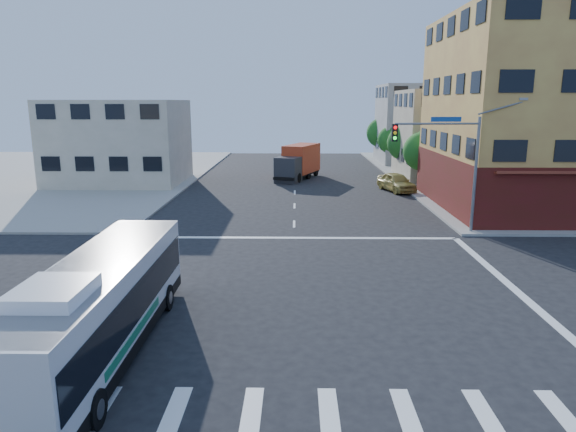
{
  "coord_description": "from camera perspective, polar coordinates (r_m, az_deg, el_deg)",
  "views": [
    {
      "loc": [
        0.13,
        -19.71,
        7.86
      ],
      "look_at": [
        -0.26,
        4.39,
        2.47
      ],
      "focal_mm": 32.0,
      "sensor_mm": 36.0,
      "label": 1
    }
  ],
  "objects": [
    {
      "name": "parked_car",
      "position": [
        46.89,
        11.96,
        3.71
      ],
      "size": [
        3.23,
        5.19,
        1.65
      ],
      "primitive_type": "imported",
      "rotation": [
        0.0,
        0.0,
        0.28
      ],
      "color": "tan",
      "rests_on": "ground"
    },
    {
      "name": "ground",
      "position": [
        21.22,
        0.52,
        -9.13
      ],
      "size": [
        120.0,
        120.0,
        0.0
      ],
      "primitive_type": "plane",
      "color": "black",
      "rests_on": "ground"
    },
    {
      "name": "box_truck",
      "position": [
        53.31,
        1.14,
        5.96
      ],
      "size": [
        4.89,
        7.99,
        3.47
      ],
      "rotation": [
        0.0,
        0.0,
        -0.37
      ],
      "color": "#28292E",
      "rests_on": "ground"
    },
    {
      "name": "street_tree_d",
      "position": [
        72.7,
        10.39,
        9.27
      ],
      "size": [
        4.0,
        4.0,
        6.03
      ],
      "color": "#372214",
      "rests_on": "ground"
    },
    {
      "name": "street_tree_c",
      "position": [
        64.86,
        11.52,
        8.47
      ],
      "size": [
        3.4,
        3.4,
        5.29
      ],
      "color": "#372214",
      "rests_on": "ground"
    },
    {
      "name": "street_tree_b",
      "position": [
        57.01,
        12.98,
        8.16
      ],
      "size": [
        3.8,
        3.8,
        5.79
      ],
      "color": "#372214",
      "rests_on": "ground"
    },
    {
      "name": "building_east_far",
      "position": [
        69.81,
        15.13,
        9.84
      ],
      "size": [
        12.06,
        10.06,
        10.0
      ],
      "color": "#A8A8A2",
      "rests_on": "ground"
    },
    {
      "name": "building_east_near",
      "position": [
        56.37,
        18.54,
        8.56
      ],
      "size": [
        12.06,
        10.06,
        9.0
      ],
      "color": "#BCB28F",
      "rests_on": "ground"
    },
    {
      "name": "transit_bus",
      "position": [
        17.14,
        -20.19,
        -9.4
      ],
      "size": [
        2.63,
        11.49,
        3.4
      ],
      "rotation": [
        0.0,
        0.0,
        0.01
      ],
      "color": "black",
      "rests_on": "ground"
    },
    {
      "name": "building_west",
      "position": [
        52.71,
        -18.23,
        7.79
      ],
      "size": [
        12.06,
        10.06,
        8.0
      ],
      "color": "beige",
      "rests_on": "ground"
    },
    {
      "name": "street_tree_a",
      "position": [
        49.25,
        14.88,
        7.22
      ],
      "size": [
        3.6,
        3.6,
        5.53
      ],
      "color": "#372214",
      "rests_on": "ground"
    },
    {
      "name": "corner_building_ne",
      "position": [
        43.09,
        28.71,
        8.47
      ],
      "size": [
        18.1,
        15.44,
        14.0
      ],
      "color": "gold",
      "rests_on": "ground"
    },
    {
      "name": "signal_mast_ne",
      "position": [
        31.75,
        17.42,
        6.84
      ],
      "size": [
        7.91,
        1.13,
        8.07
      ],
      "color": "slate",
      "rests_on": "ground"
    }
  ]
}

